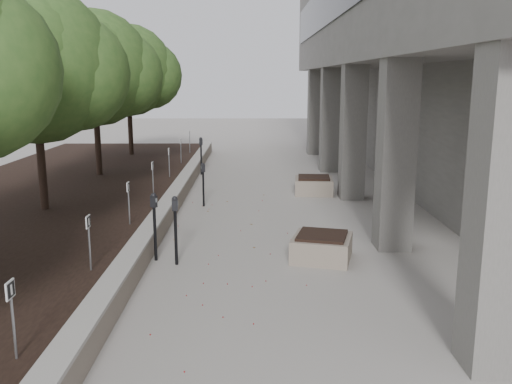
{
  "coord_description": "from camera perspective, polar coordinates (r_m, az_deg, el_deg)",
  "views": [
    {
      "loc": [
        0.4,
        -5.36,
        3.6
      ],
      "look_at": [
        0.48,
        6.54,
        1.12
      ],
      "focal_mm": 38.44,
      "sensor_mm": 36.0,
      "label": 1
    }
  ],
  "objects": [
    {
      "name": "parking_meter_4",
      "position": [
        15.64,
        -5.5,
        0.77
      ],
      "size": [
        0.14,
        0.12,
        1.26
      ],
      "primitive_type": null,
      "rotation": [
        0.0,
        0.0,
        0.29
      ],
      "color": "black",
      "rests_on": "ground"
    },
    {
      "name": "berry_scatter",
      "position": [
        10.97,
        -2.98,
        -7.33
      ],
      "size": [
        3.3,
        14.1,
        0.02
      ],
      "primitive_type": null,
      "color": "#990B0B",
      "rests_on": "ground"
    },
    {
      "name": "parking_sign_3",
      "position": [
        9.67,
        -16.95,
        -5.1
      ],
      "size": [
        0.04,
        0.22,
        0.96
      ],
      "primitive_type": null,
      "color": "black",
      "rests_on": "planting_bed"
    },
    {
      "name": "parking_meter_5",
      "position": [
        20.85,
        -5.73,
        3.75
      ],
      "size": [
        0.16,
        0.14,
        1.43
      ],
      "primitive_type": null,
      "rotation": [
        0.0,
        0.0,
        0.27
      ],
      "color": "black",
      "rests_on": "ground"
    },
    {
      "name": "parking_sign_7",
      "position": [
        21.21,
        -7.83,
        4.28
      ],
      "size": [
        0.04,
        0.22,
        0.96
      ],
      "primitive_type": null,
      "color": "black",
      "rests_on": "planting_bed"
    },
    {
      "name": "parking_sign_8",
      "position": [
        24.17,
        -6.92,
        5.21
      ],
      "size": [
        0.04,
        0.22,
        0.96
      ],
      "primitive_type": null,
      "color": "black",
      "rests_on": "planting_bed"
    },
    {
      "name": "retaining_wall",
      "position": [
        14.91,
        -8.94,
        -1.36
      ],
      "size": [
        0.39,
        26.0,
        0.5
      ],
      "primitive_type": null,
      "color": "gray",
      "rests_on": "ground"
    },
    {
      "name": "planter_front",
      "position": [
        11.18,
        6.86,
        -5.66
      ],
      "size": [
        1.39,
        1.39,
        0.53
      ],
      "primitive_type": null,
      "rotation": [
        0.0,
        0.0,
        -0.26
      ],
      "color": "gray",
      "rests_on": "ground"
    },
    {
      "name": "parking_meter_3",
      "position": [
        11.1,
        -10.49,
        -3.6
      ],
      "size": [
        0.16,
        0.14,
        1.39
      ],
      "primitive_type": null,
      "rotation": [
        0.0,
        0.0,
        -0.37
      ],
      "color": "black",
      "rests_on": "ground"
    },
    {
      "name": "crabapple_tree_3",
      "position": [
        14.34,
        -21.9,
        9.02
      ],
      "size": [
        4.6,
        4.0,
        5.44
      ],
      "primitive_type": null,
      "color": "#305420",
      "rests_on": "planting_bed"
    },
    {
      "name": "parking_sign_4",
      "position": [
        12.47,
        -13.09,
        -1.14
      ],
      "size": [
        0.04,
        0.22,
        0.96
      ],
      "primitive_type": null,
      "color": "black",
      "rests_on": "planting_bed"
    },
    {
      "name": "crabapple_tree_5",
      "position": [
        23.94,
        -13.12,
        10.31
      ],
      "size": [
        4.6,
        4.0,
        5.44
      ],
      "primitive_type": null,
      "color": "#305420",
      "rests_on": "planting_bed"
    },
    {
      "name": "parking_meter_2",
      "position": [
        10.79,
        -8.36,
        -4.0
      ],
      "size": [
        0.15,
        0.11,
        1.38
      ],
      "primitive_type": null,
      "rotation": [
        0.0,
        0.0,
        0.13
      ],
      "color": "black",
      "rests_on": "ground"
    },
    {
      "name": "crabapple_tree_4",
      "position": [
        19.09,
        -16.42,
        9.85
      ],
      "size": [
        4.6,
        4.0,
        5.44
      ],
      "primitive_type": null,
      "color": "#305420",
      "rests_on": "planting_bed"
    },
    {
      "name": "planter_back",
      "position": [
        17.48,
        6.03,
        0.73
      ],
      "size": [
        1.27,
        1.27,
        0.55
      ],
      "primitive_type": null,
      "rotation": [
        0.0,
        0.0,
        -0.08
      ],
      "color": "gray",
      "rests_on": "ground"
    },
    {
      "name": "parking_sign_2",
      "position": [
        7.02,
        -23.96,
        -12.1
      ],
      "size": [
        0.04,
        0.22,
        0.96
      ],
      "primitive_type": null,
      "color": "black",
      "rests_on": "planting_bed"
    },
    {
      "name": "planting_bed",
      "position": [
        15.89,
        -22.15,
        -1.47
      ],
      "size": [
        7.0,
        26.0,
        0.4
      ],
      "primitive_type": "cube",
      "color": "black",
      "rests_on": "ground"
    },
    {
      "name": "parking_sign_5",
      "position": [
        15.35,
        -10.67,
        1.35
      ],
      "size": [
        0.04,
        0.22,
        0.96
      ],
      "primitive_type": null,
      "color": "black",
      "rests_on": "planting_bed"
    },
    {
      "name": "parking_sign_6",
      "position": [
        18.27,
        -9.02,
        3.05
      ],
      "size": [
        0.04,
        0.22,
        0.96
      ],
      "primitive_type": null,
      "color": "black",
      "rests_on": "planting_bed"
    }
  ]
}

